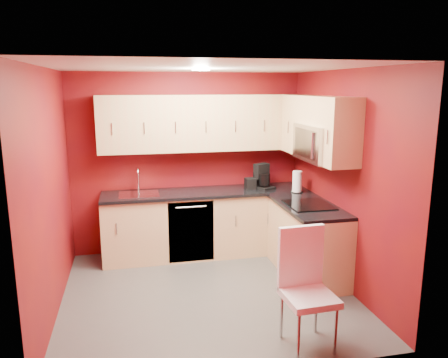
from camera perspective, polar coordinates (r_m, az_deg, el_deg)
name	(u,v)px	position (r m, az deg, el deg)	size (l,w,h in m)	color
floor	(208,293)	(5.14, -2.16, -14.69)	(3.20, 3.20, 0.00)	#464341
ceiling	(206,67)	(4.60, -2.41, 14.38)	(3.20, 3.20, 0.00)	white
wall_back	(188,163)	(6.17, -4.74, 2.08)	(3.20, 3.20, 0.00)	maroon
wall_front	(242,230)	(3.30, 2.35, -6.71)	(3.20, 3.20, 0.00)	maroon
wall_left	(50,194)	(4.71, -21.81, -1.85)	(3.00, 3.00, 0.00)	maroon
wall_right	(343,180)	(5.23, 15.25, -0.10)	(3.00, 3.00, 0.00)	maroon
base_cabinets_back	(206,224)	(6.10, -2.36, -5.88)	(2.80, 0.60, 0.87)	#DABC7C
base_cabinets_right	(307,241)	(5.54, 10.80, -7.98)	(0.60, 1.30, 0.87)	#DABC7C
countertop_back	(206,192)	(5.97, -2.37, -1.76)	(2.80, 0.63, 0.04)	black
countertop_right	(308,206)	(5.39, 10.91, -3.49)	(0.63, 1.27, 0.04)	black
upper_cabinets_back	(204,123)	(5.95, -2.69, 7.34)	(2.80, 0.35, 0.75)	tan
upper_cabinets_right	(315,122)	(5.46, 11.83, 7.33)	(0.35, 1.55, 0.75)	tan
microwave	(320,143)	(5.25, 12.49, 4.62)	(0.42, 0.76, 0.42)	silver
cooktop	(309,205)	(5.35, 11.01, -3.33)	(0.50, 0.55, 0.01)	black
sink	(139,192)	(5.89, -11.07, -1.62)	(0.52, 0.42, 0.35)	silver
dishwasher_front	(191,232)	(5.80, -4.30, -6.89)	(0.60, 0.02, 0.82)	black
downlight	(201,70)	(4.89, -3.04, 14.06)	(0.20, 0.20, 0.01)	white
coffee_maker	(265,177)	(6.08, 5.32, 0.31)	(0.21, 0.28, 0.34)	black
napkin_holder	(250,183)	(6.08, 3.46, -0.58)	(0.14, 0.14, 0.15)	black
paper_towel	(297,182)	(5.93, 9.52, -0.36)	(0.17, 0.17, 0.29)	white
dining_chair	(309,291)	(4.05, 11.05, -14.13)	(0.43, 0.46, 1.08)	white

